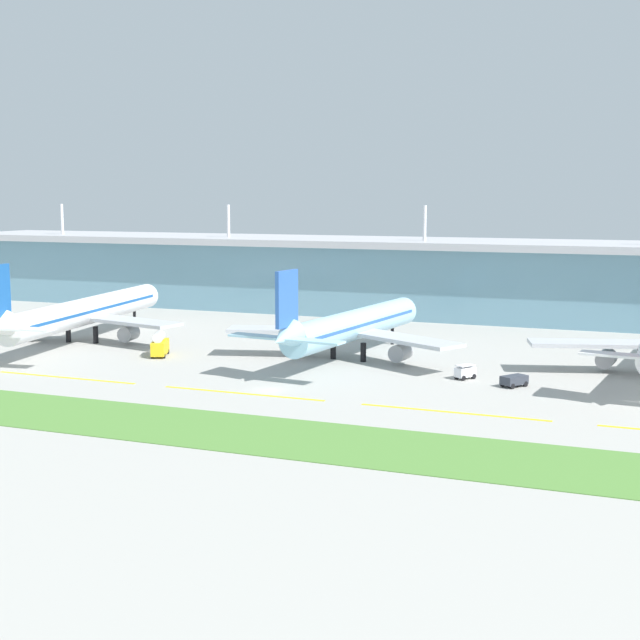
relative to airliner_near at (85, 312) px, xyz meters
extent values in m
plane|color=#A8A59E|center=(57.48, -29.79, -6.46)|extent=(600.00, 600.00, 0.00)
cube|color=#6693A8|center=(57.48, 69.80, 2.53)|extent=(280.00, 28.00, 17.98)
cube|color=#B2B2B7|center=(57.48, 69.80, 12.42)|extent=(288.00, 34.00, 1.80)
cylinder|color=silver|center=(-54.52, 64.20, 17.82)|extent=(0.90, 0.90, 9.00)
cylinder|color=silver|center=(1.48, 64.20, 17.82)|extent=(0.90, 0.90, 9.00)
cylinder|color=silver|center=(57.48, 64.20, 17.82)|extent=(0.90, 0.90, 9.00)
cylinder|color=white|center=(-0.22, 1.48, 0.04)|extent=(14.73, 61.84, 5.80)
cone|color=white|center=(-5.01, 33.96, 0.04)|extent=(6.03, 4.76, 5.51)
cube|color=white|center=(10.09, -30.69, 1.04)|extent=(10.36, 4.62, 0.36)
cube|color=#B7BABF|center=(-11.44, -4.65, -1.26)|extent=(24.14, 18.01, 0.70)
cylinder|color=gray|center=(-10.47, -3.05, -4.06)|extent=(3.82, 4.92, 3.20)
cube|color=#B7BABF|center=(12.30, -1.15, -1.26)|extent=(24.93, 12.26, 0.70)
cylinder|color=gray|center=(10.90, 0.10, -4.06)|extent=(3.82, 4.92, 3.20)
cylinder|color=black|center=(-3.59, 24.35, -4.66)|extent=(0.70, 0.70, 3.60)
cylinder|color=black|center=(-2.95, -1.96, -4.66)|extent=(1.10, 1.10, 3.60)
cylinder|color=black|center=(3.39, -1.02, -4.66)|extent=(1.10, 1.10, 3.60)
cube|color=#19519E|center=(-0.22, 1.48, 0.44)|extent=(13.87, 55.75, 0.60)
cylinder|color=#9ED1EA|center=(60.44, 2.99, 0.04)|extent=(11.10, 48.63, 5.80)
cone|color=#9ED1EA|center=(63.33, 28.98, 0.04)|extent=(5.92, 4.58, 5.51)
cone|color=#9ED1EA|center=(57.44, -23.98, 1.24)|extent=(5.63, 7.13, 5.72)
cube|color=#2D5BB7|center=(57.55, -22.99, 7.69)|extent=(1.40, 6.44, 9.50)
cube|color=#9ED1EA|center=(52.03, -22.88, 1.04)|extent=(10.29, 4.29, 0.36)
cube|color=#9ED1EA|center=(62.96, -24.09, 1.04)|extent=(10.29, 4.29, 0.36)
cube|color=#B7BABF|center=(48.02, -0.08, -1.26)|extent=(24.94, 13.02, 0.70)
cylinder|color=gray|center=(49.37, 1.22, -4.06)|extent=(3.68, 4.83, 3.20)
cube|color=#B7BABF|center=(71.88, -2.73, -1.26)|extent=(24.35, 17.38, 0.70)
cylinder|color=gray|center=(70.84, -1.16, -4.06)|extent=(3.68, 4.83, 3.20)
cylinder|color=black|center=(62.44, 20.99, -4.66)|extent=(0.70, 0.70, 3.60)
cylinder|color=black|center=(56.93, 0.37, -4.66)|extent=(1.10, 1.10, 3.60)
cylinder|color=black|center=(63.29, -0.34, -4.66)|extent=(1.10, 1.10, 3.60)
cube|color=#2D5BB7|center=(60.44, 2.99, 0.44)|extent=(10.61, 43.84, 0.60)
cube|color=white|center=(109.43, -19.36, 1.04)|extent=(10.27, 4.17, 0.36)
cube|color=#B7BABF|center=(105.32, 5.07, -1.26)|extent=(24.94, 13.28, 0.70)
cylinder|color=gray|center=(106.66, 6.38, -4.06)|extent=(3.63, 4.79, 3.20)
cube|color=yellow|center=(20.48, -33.61, -6.44)|extent=(28.00, 0.70, 0.04)
cube|color=yellow|center=(54.48, -33.61, -6.44)|extent=(28.00, 0.70, 0.04)
cube|color=yellow|center=(88.48, -33.61, -6.44)|extent=(28.00, 0.70, 0.04)
cube|color=#518438|center=(57.48, -55.00, -6.41)|extent=(300.00, 18.00, 0.10)
cube|color=gold|center=(24.34, -9.29, -4.71)|extent=(5.20, 7.64, 2.60)
cylinder|color=silver|center=(24.65, -10.03, -2.51)|extent=(3.40, 4.46, 2.00)
cylinder|color=black|center=(22.28, -7.43, -6.01)|extent=(0.67, 0.97, 0.90)
cylinder|color=black|center=(24.44, -6.52, -6.01)|extent=(0.67, 0.97, 0.90)
cylinder|color=black|center=(24.24, -12.07, -6.01)|extent=(0.67, 0.97, 0.90)
cylinder|color=black|center=(26.40, -11.16, -6.01)|extent=(0.67, 0.97, 0.90)
cube|color=#333842|center=(93.60, -12.49, -5.31)|extent=(4.42, 5.00, 1.40)
cylinder|color=black|center=(93.54, -10.61, -6.01)|extent=(0.79, 0.94, 0.90)
cylinder|color=black|center=(95.35, -11.80, -6.01)|extent=(0.79, 0.94, 0.90)
cylinder|color=black|center=(91.86, -13.19, -6.01)|extent=(0.79, 0.94, 0.90)
cylinder|color=black|center=(93.67, -14.37, -6.01)|extent=(0.79, 0.94, 0.90)
cube|color=silver|center=(84.76, -9.32, -5.21)|extent=(3.42, 4.01, 1.60)
cube|color=silver|center=(84.76, -9.32, -4.06)|extent=(3.23, 3.70, 0.16)
cylinder|color=black|center=(84.79, -10.82, -6.01)|extent=(0.77, 0.95, 0.90)
cylinder|color=black|center=(83.41, -9.97, -6.01)|extent=(0.77, 0.95, 0.90)
cylinder|color=black|center=(86.12, -8.68, -6.01)|extent=(0.77, 0.95, 0.90)
cylinder|color=black|center=(84.74, -7.83, -6.01)|extent=(0.77, 0.95, 0.90)
camera|label=1|loc=(117.26, -158.25, 24.50)|focal=50.33mm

